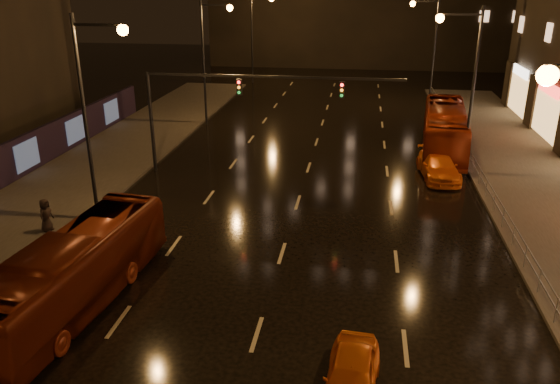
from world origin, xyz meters
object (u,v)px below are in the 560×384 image
bus_curb (444,129)px  taxi_far (438,166)px  taxi_near (351,377)px  pedestrian_c (46,215)px  bus_red (75,272)px

bus_curb → taxi_far: size_ratio=2.33×
bus_curb → taxi_near: size_ratio=3.04×
bus_curb → taxi_far: bus_curb is taller
taxi_far → bus_curb: bearing=74.8°
bus_curb → pedestrian_c: bus_curb is taller
bus_red → bus_curb: 27.31m
bus_red → bus_curb: size_ratio=0.88×
bus_red → taxi_near: (10.13, -3.27, -0.77)m
bus_red → pedestrian_c: size_ratio=6.34×
taxi_far → bus_red: bearing=-137.4°
taxi_near → bus_red: bearing=166.6°
bus_curb → taxi_far: (-1.00, -5.74, -0.89)m
taxi_near → taxi_far: taxi_far is taller
bus_curb → bus_red: bearing=-119.5°
bus_red → taxi_far: (14.87, 16.48, -0.70)m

